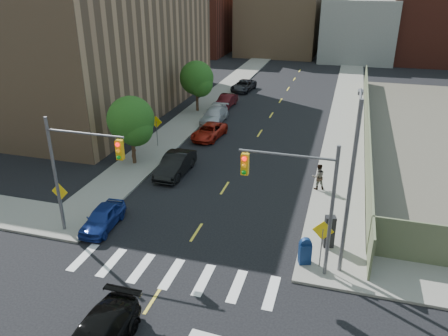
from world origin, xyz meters
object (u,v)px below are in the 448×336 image
Objects in this scene: pedestrian_west at (134,152)px; parked_car_white at (216,111)px; payphone at (329,231)px; pedestrian_east at (318,177)px; parked_car_blue at (103,218)px; parked_car_black at (175,164)px; parked_car_silver at (214,115)px; parked_car_red at (209,131)px; mailbox at (305,251)px; parked_car_grey at (243,86)px; parked_car_maroon at (226,101)px.

parked_car_white is at bearing -25.98° from pedestrian_west.
parked_car_white is 2.26× the size of payphone.
parked_car_white is 18.51m from pedestrian_east.
parked_car_blue is 0.80× the size of parked_car_black.
parked_car_silver is at bearing 95.04° from parked_car_black.
parked_car_red is 19.90m from mailbox.
payphone is (12.88, -32.92, 0.40)m from parked_car_grey.
parked_car_red is at bearing -57.87° from pedestrian_east.
payphone is (1.07, 1.90, 0.21)m from mailbox.
pedestrian_west reaches higher than parked_car_black.
parked_car_silver is at bearing -83.21° from parked_car_grey.
parked_car_blue is at bearing 14.97° from pedestrian_east.
parked_car_grey is at bearing 90.67° from parked_car_silver.
parked_car_grey is at bearing 86.17° from parked_car_blue.
parked_car_grey reaches higher than parked_car_red.
pedestrian_east is at bearing -108.24° from pedestrian_west.
parked_car_maroon reaches higher than parked_car_red.
parked_car_red is 2.49× the size of payphone.
parked_car_blue is 8.34m from parked_car_black.
parked_car_white reaches higher than parked_car_red.
parked_car_blue is 0.77× the size of parked_car_silver.
parked_car_silver is 3.17× the size of pedestrian_west.
mailbox reaches higher than parked_car_silver.
parked_car_white is (-1.30, 14.43, -0.08)m from parked_car_black.
parked_car_black reaches higher than parked_car_grey.
parked_car_blue is at bearing -179.11° from pedestrian_west.
parked_car_grey is 25.32m from pedestrian_west.
parked_car_silver is at bearing 107.00° from parked_car_red.
parked_car_black is 0.99× the size of parked_car_grey.
parked_car_black is 3.25× the size of mailbox.
parked_car_black is 13.50m from payphone.
mailbox is 17.44m from pedestrian_west.
parked_car_white is at bearing 96.08° from parked_car_black.
mailbox is 8.81m from pedestrian_east.
parked_car_black is at bearing -84.29° from parked_car_red.
payphone reaches higher than mailbox.
parked_car_silver is 2.69× the size of payphone.
parked_car_maroon is 2.26× the size of payphone.
mailbox is at bearing 70.26° from pedestrian_east.
parked_car_silver reaches higher than parked_car_red.
parked_car_black is at bearing -82.13° from parked_car_maroon.
parked_car_silver is at bearing -29.20° from pedestrian_west.
pedestrian_west is (-3.92, 1.01, 0.14)m from parked_car_black.
pedestrian_east is (11.69, -26.01, 0.40)m from parked_car_grey.
parked_car_blue is 21.04m from parked_car_silver.
parked_car_white is 2.67× the size of pedestrian_west.
parked_car_white is 25.96m from mailbox.
parked_car_white is at bearing -86.16° from parked_car_maroon.
parked_car_grey is at bearing 85.53° from parked_car_white.
pedestrian_west is at bearing -104.99° from parked_car_white.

